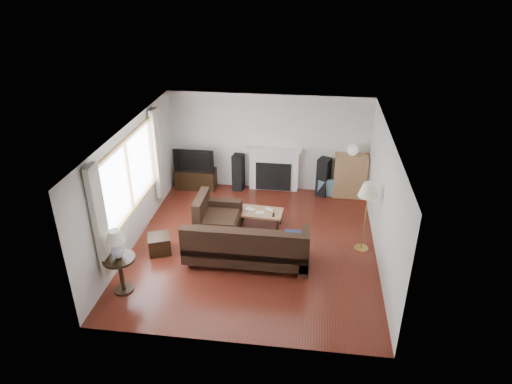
# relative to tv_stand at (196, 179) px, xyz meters

# --- Properties ---
(room) EXTENTS (5.10, 5.60, 2.54)m
(room) POSITION_rel_tv_stand_xyz_m (1.86, -2.49, 0.99)
(room) COLOR #571D13
(room) RESTS_ON ground
(window) EXTENTS (0.12, 2.74, 1.54)m
(window) POSITION_rel_tv_stand_xyz_m (-0.59, -2.69, 1.29)
(window) COLOR brown
(window) RESTS_ON room
(curtain_near) EXTENTS (0.10, 0.35, 2.10)m
(curtain_near) POSITION_rel_tv_stand_xyz_m (-0.54, -4.21, 1.14)
(curtain_near) COLOR beige
(curtain_near) RESTS_ON room
(curtain_far) EXTENTS (0.10, 0.35, 2.10)m
(curtain_far) POSITION_rel_tv_stand_xyz_m (-0.54, -1.17, 1.14)
(curtain_far) COLOR beige
(curtain_far) RESTS_ON room
(fireplace) EXTENTS (1.40, 0.26, 1.15)m
(fireplace) POSITION_rel_tv_stand_xyz_m (2.01, 0.15, 0.32)
(fireplace) COLOR white
(fireplace) RESTS_ON room
(tv_stand) EXTENTS (1.02, 0.46, 0.51)m
(tv_stand) POSITION_rel_tv_stand_xyz_m (0.00, 0.00, 0.00)
(tv_stand) COLOR black
(tv_stand) RESTS_ON ground
(television) EXTENTS (1.04, 0.14, 0.60)m
(television) POSITION_rel_tv_stand_xyz_m (0.00, 0.00, 0.55)
(television) COLOR black
(television) RESTS_ON tv_stand
(speaker_left) EXTENTS (0.30, 0.35, 0.95)m
(speaker_left) POSITION_rel_tv_stand_xyz_m (1.11, 0.06, 0.22)
(speaker_left) COLOR black
(speaker_left) RESTS_ON ground
(speaker_right) EXTENTS (0.38, 0.41, 0.98)m
(speaker_right) POSITION_rel_tv_stand_xyz_m (3.28, 0.03, 0.24)
(speaker_right) COLOR black
(speaker_right) RESTS_ON ground
(bookshelf) EXTENTS (0.80, 0.38, 1.11)m
(bookshelf) POSITION_rel_tv_stand_xyz_m (3.93, 0.04, 0.30)
(bookshelf) COLOR #9D7349
(bookshelf) RESTS_ON ground
(globe_lamp) EXTENTS (0.27, 0.27, 0.27)m
(globe_lamp) POSITION_rel_tv_stand_xyz_m (3.93, 0.04, 0.99)
(globe_lamp) COLOR white
(globe_lamp) RESTS_ON bookshelf
(sectional_sofa) EXTENTS (2.63, 1.92, 0.85)m
(sectional_sofa) POSITION_rel_tv_stand_xyz_m (1.80, -3.07, 0.17)
(sectional_sofa) COLOR black
(sectional_sofa) RESTS_ON ground
(coffee_table) EXTENTS (1.03, 0.61, 0.39)m
(coffee_table) POSITION_rel_tv_stand_xyz_m (1.89, -1.72, -0.06)
(coffee_table) COLOR #9E6E4B
(coffee_table) RESTS_ON ground
(footstool) EXTENTS (0.57, 0.57, 0.37)m
(footstool) POSITION_rel_tv_stand_xyz_m (-0.02, -2.97, -0.07)
(footstool) COLOR black
(footstool) RESTS_ON ground
(floor_lamp) EXTENTS (0.48, 0.48, 1.52)m
(floor_lamp) POSITION_rel_tv_stand_xyz_m (4.08, -2.34, 0.50)
(floor_lamp) COLOR #A8833A
(floor_lamp) RESTS_ON ground
(side_table) EXTENTS (0.57, 0.57, 0.71)m
(side_table) POSITION_rel_tv_stand_xyz_m (-0.29, -4.25, 0.10)
(side_table) COLOR black
(side_table) RESTS_ON ground
(table_lamp) EXTENTS (0.34, 0.34, 0.55)m
(table_lamp) POSITION_rel_tv_stand_xyz_m (-0.29, -4.25, 0.73)
(table_lamp) COLOR silver
(table_lamp) RESTS_ON side_table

